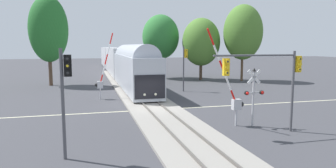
{
  "coord_description": "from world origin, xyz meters",
  "views": [
    {
      "loc": [
        -5.3,
        -24.43,
        5.31
      ],
      "look_at": [
        1.44,
        1.04,
        2.0
      ],
      "focal_mm": 32.54,
      "sensor_mm": 36.0,
      "label": 1
    }
  ],
  "objects_px": {
    "traffic_signal_near_right": "(271,71)",
    "oak_far_right": "(201,42)",
    "crossing_gate_near": "(233,96)",
    "oak_behind_train": "(48,29)",
    "crossing_gate_far": "(101,79)",
    "traffic_signal_near_left": "(65,86)",
    "commuter_train": "(118,60)",
    "maple_right_background": "(243,32)",
    "traffic_signal_far_side": "(185,61)",
    "elm_centre_background": "(161,37)",
    "crossing_signal_mast": "(254,91)"
  },
  "relations": [
    {
      "from": "crossing_gate_near",
      "to": "crossing_gate_far",
      "type": "height_order",
      "value": "crossing_gate_far"
    },
    {
      "from": "crossing_gate_near",
      "to": "oak_behind_train",
      "type": "xyz_separation_m",
      "value": [
        -14.09,
        25.35,
        5.45
      ]
    },
    {
      "from": "traffic_signal_near_right",
      "to": "elm_centre_background",
      "type": "bearing_deg",
      "value": 88.05
    },
    {
      "from": "traffic_signal_near_right",
      "to": "traffic_signal_near_left",
      "type": "xyz_separation_m",
      "value": [
        -11.58,
        -1.36,
        -0.3
      ]
    },
    {
      "from": "commuter_train",
      "to": "oak_far_right",
      "type": "relative_size",
      "value": 6.41
    },
    {
      "from": "crossing_gate_near",
      "to": "traffic_signal_near_left",
      "type": "bearing_deg",
      "value": -161.38
    },
    {
      "from": "traffic_signal_near_right",
      "to": "oak_behind_train",
      "type": "xyz_separation_m",
      "value": [
        -15.4,
        27.45,
        3.7
      ]
    },
    {
      "from": "crossing_gate_far",
      "to": "traffic_signal_near_left",
      "type": "relative_size",
      "value": 1.26
    },
    {
      "from": "crossing_gate_far",
      "to": "traffic_signal_far_side",
      "type": "xyz_separation_m",
      "value": [
        9.67,
        2.86,
        1.45
      ]
    },
    {
      "from": "crossing_signal_mast",
      "to": "oak_behind_train",
      "type": "relative_size",
      "value": 0.33
    },
    {
      "from": "traffic_signal_near_left",
      "to": "elm_centre_background",
      "type": "distance_m",
      "value": 36.63
    },
    {
      "from": "commuter_train",
      "to": "oak_behind_train",
      "type": "distance_m",
      "value": 16.18
    },
    {
      "from": "traffic_signal_near_right",
      "to": "oak_behind_train",
      "type": "height_order",
      "value": "oak_behind_train"
    },
    {
      "from": "maple_right_background",
      "to": "commuter_train",
      "type": "bearing_deg",
      "value": 142.68
    },
    {
      "from": "traffic_signal_near_left",
      "to": "oak_far_right",
      "type": "bearing_deg",
      "value": 58.98
    },
    {
      "from": "oak_far_right",
      "to": "oak_behind_train",
      "type": "bearing_deg",
      "value": -175.95
    },
    {
      "from": "traffic_signal_far_side",
      "to": "oak_behind_train",
      "type": "xyz_separation_m",
      "value": [
        -15.79,
        9.68,
        3.99
      ]
    },
    {
      "from": "traffic_signal_far_side",
      "to": "oak_far_right",
      "type": "height_order",
      "value": "oak_far_right"
    },
    {
      "from": "crossing_signal_mast",
      "to": "oak_far_right",
      "type": "xyz_separation_m",
      "value": [
        6.77,
        27.33,
        3.53
      ]
    },
    {
      "from": "oak_far_right",
      "to": "traffic_signal_near_left",
      "type": "bearing_deg",
      "value": -121.02
    },
    {
      "from": "oak_behind_train",
      "to": "oak_far_right",
      "type": "bearing_deg",
      "value": 4.05
    },
    {
      "from": "crossing_gate_near",
      "to": "elm_centre_background",
      "type": "xyz_separation_m",
      "value": [
        2.43,
        30.75,
        4.71
      ]
    },
    {
      "from": "oak_far_right",
      "to": "oak_behind_train",
      "type": "distance_m",
      "value": 22.21
    },
    {
      "from": "commuter_train",
      "to": "crossing_gate_far",
      "type": "distance_m",
      "value": 24.54
    },
    {
      "from": "crossing_signal_mast",
      "to": "traffic_signal_near_left",
      "type": "xyz_separation_m",
      "value": [
        -11.5,
        -3.04,
        1.12
      ]
    },
    {
      "from": "traffic_signal_far_side",
      "to": "elm_centre_background",
      "type": "bearing_deg",
      "value": 87.2
    },
    {
      "from": "commuter_train",
      "to": "traffic_signal_far_side",
      "type": "height_order",
      "value": "commuter_train"
    },
    {
      "from": "traffic_signal_near_right",
      "to": "traffic_signal_near_left",
      "type": "distance_m",
      "value": 11.66
    },
    {
      "from": "commuter_train",
      "to": "maple_right_background",
      "type": "xyz_separation_m",
      "value": [
        17.38,
        -13.25,
        4.58
      ]
    },
    {
      "from": "traffic_signal_near_right",
      "to": "oak_far_right",
      "type": "xyz_separation_m",
      "value": [
        6.69,
        29.01,
        2.1
      ]
    },
    {
      "from": "crossing_gate_far",
      "to": "maple_right_background",
      "type": "bearing_deg",
      "value": 27.04
    },
    {
      "from": "traffic_signal_near_right",
      "to": "oak_behind_train",
      "type": "relative_size",
      "value": 0.48
    },
    {
      "from": "commuter_train",
      "to": "traffic_signal_near_right",
      "type": "relative_size",
      "value": 10.72
    },
    {
      "from": "commuter_train",
      "to": "maple_right_background",
      "type": "height_order",
      "value": "maple_right_background"
    },
    {
      "from": "traffic_signal_near_right",
      "to": "commuter_train",
      "type": "bearing_deg",
      "value": 97.64
    },
    {
      "from": "traffic_signal_near_left",
      "to": "elm_centre_background",
      "type": "xyz_separation_m",
      "value": [
        12.7,
        34.21,
        3.26
      ]
    },
    {
      "from": "commuter_train",
      "to": "crossing_gate_far",
      "type": "xyz_separation_m",
      "value": [
        -4.05,
        -24.19,
        -0.68
      ]
    },
    {
      "from": "crossing_gate_far",
      "to": "oak_far_right",
      "type": "relative_size",
      "value": 0.68
    },
    {
      "from": "crossing_gate_near",
      "to": "crossing_gate_far",
      "type": "xyz_separation_m",
      "value": [
        -7.98,
        12.81,
        0.01
      ]
    },
    {
      "from": "traffic_signal_far_side",
      "to": "elm_centre_background",
      "type": "height_order",
      "value": "elm_centre_background"
    },
    {
      "from": "maple_right_background",
      "to": "traffic_signal_far_side",
      "type": "bearing_deg",
      "value": -145.49
    },
    {
      "from": "crossing_signal_mast",
      "to": "traffic_signal_far_side",
      "type": "height_order",
      "value": "traffic_signal_far_side"
    },
    {
      "from": "traffic_signal_far_side",
      "to": "oak_far_right",
      "type": "relative_size",
      "value": 0.54
    },
    {
      "from": "crossing_gate_far",
      "to": "maple_right_background",
      "type": "xyz_separation_m",
      "value": [
        21.43,
        10.94,
        5.27
      ]
    },
    {
      "from": "crossing_gate_near",
      "to": "traffic_signal_far_side",
      "type": "xyz_separation_m",
      "value": [
        1.69,
        15.67,
        1.46
      ]
    },
    {
      "from": "traffic_signal_near_left",
      "to": "commuter_train",
      "type": "bearing_deg",
      "value": 81.11
    },
    {
      "from": "oak_behind_train",
      "to": "elm_centre_background",
      "type": "relative_size",
      "value": 1.15
    },
    {
      "from": "crossing_signal_mast",
      "to": "oak_far_right",
      "type": "bearing_deg",
      "value": 76.1
    },
    {
      "from": "crossing_signal_mast",
      "to": "maple_right_background",
      "type": "relative_size",
      "value": 0.34
    },
    {
      "from": "commuter_train",
      "to": "crossing_gate_near",
      "type": "distance_m",
      "value": 37.22
    }
  ]
}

